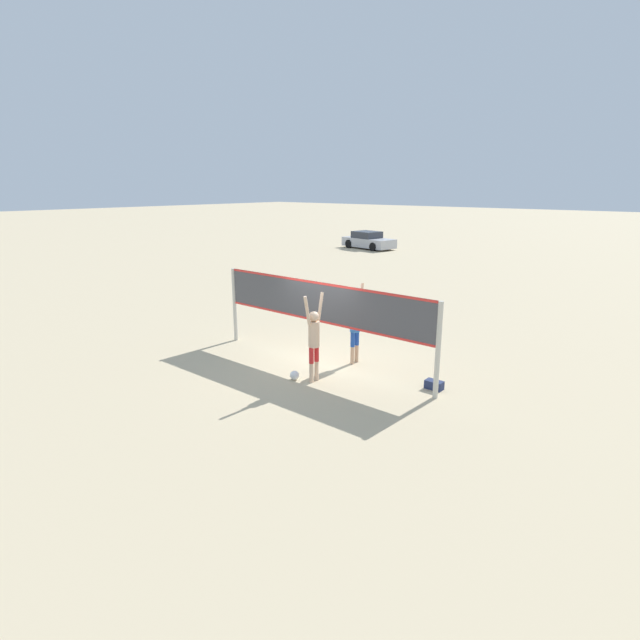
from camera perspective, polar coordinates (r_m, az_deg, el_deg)
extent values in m
plane|color=#C6B28C|center=(13.87, 0.00, -5.08)|extent=(200.00, 200.00, 0.00)
cylinder|color=beige|center=(15.92, -9.72, 1.72)|extent=(0.12, 0.12, 2.31)
cylinder|color=beige|center=(11.67, 13.34, -3.44)|extent=(0.12, 0.12, 2.31)
cube|color=#47474C|center=(13.36, 0.00, 2.03)|extent=(6.89, 0.02, 1.10)
cube|color=red|center=(13.25, 0.00, 4.22)|extent=(6.89, 0.03, 0.06)
cube|color=red|center=(13.49, 0.00, -0.12)|extent=(6.89, 0.03, 0.06)
cylinder|color=beige|center=(12.57, -0.99, -6.05)|extent=(0.11, 0.11, 0.50)
cylinder|color=red|center=(12.41, -1.00, -4.07)|extent=(0.12, 0.12, 0.41)
cylinder|color=beige|center=(12.71, -0.39, -5.80)|extent=(0.11, 0.11, 0.50)
cylinder|color=red|center=(12.55, -0.40, -3.84)|extent=(0.12, 0.12, 0.41)
cylinder|color=beige|center=(12.32, -0.70, -1.62)|extent=(0.28, 0.28, 0.65)
sphere|color=beige|center=(12.19, -0.71, 0.41)|extent=(0.25, 0.25, 0.25)
cylinder|color=beige|center=(11.97, -1.48, 1.10)|extent=(0.08, 0.23, 0.73)
cylinder|color=beige|center=(12.33, 0.03, 1.53)|extent=(0.08, 0.23, 0.73)
cylinder|color=tan|center=(14.01, 4.21, -3.83)|extent=(0.11, 0.11, 0.50)
cylinder|color=#1E47A5|center=(13.87, 4.24, -2.06)|extent=(0.12, 0.12, 0.41)
cylinder|color=tan|center=(13.86, 3.72, -4.03)|extent=(0.11, 0.11, 0.50)
cylinder|color=#1E47A5|center=(13.72, 3.75, -2.25)|extent=(0.12, 0.12, 0.41)
cylinder|color=#3372BF|center=(13.65, 4.04, -0.05)|extent=(0.28, 0.28, 0.64)
sphere|color=tan|center=(13.54, 4.07, 1.77)|extent=(0.25, 0.25, 0.25)
cylinder|color=tan|center=(13.69, 4.69, 2.75)|extent=(0.08, 0.23, 0.72)
cylinder|color=tan|center=(13.30, 3.47, 2.41)|extent=(0.08, 0.23, 0.72)
sphere|color=white|center=(12.78, -2.93, -6.33)|extent=(0.24, 0.24, 0.24)
cube|color=navy|center=(12.53, 12.91, -7.24)|extent=(0.43, 0.24, 0.21)
cube|color=#B7B7BC|center=(39.64, 5.58, 8.81)|extent=(4.56, 2.54, 0.69)
cube|color=#2D333D|center=(39.73, 5.38, 9.69)|extent=(2.20, 1.97, 0.51)
cylinder|color=black|center=(39.35, 7.85, 8.47)|extent=(0.67, 0.33, 0.64)
cylinder|color=black|center=(38.12, 6.09, 8.32)|extent=(0.67, 0.33, 0.64)
cylinder|color=black|center=(41.19, 5.09, 8.85)|extent=(0.67, 0.33, 0.64)
cylinder|color=black|center=(40.01, 3.33, 8.70)|extent=(0.67, 0.33, 0.64)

